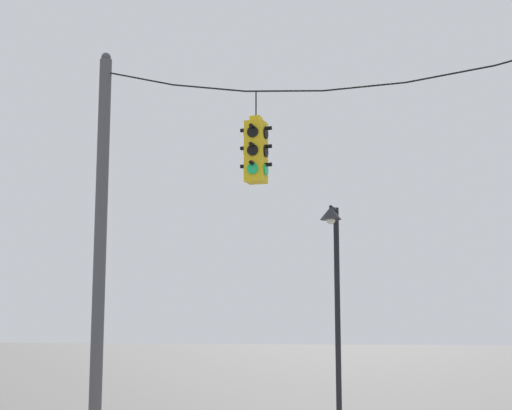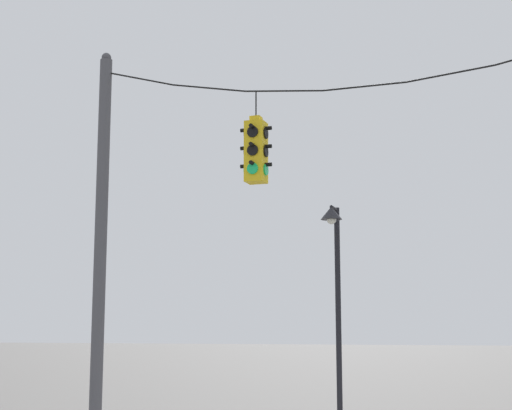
# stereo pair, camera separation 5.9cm
# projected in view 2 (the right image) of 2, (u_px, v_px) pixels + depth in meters

# --- Properties ---
(utility_pole_left) EXTENTS (0.23, 0.23, 7.35)m
(utility_pole_left) POSITION_uv_depth(u_px,v_px,m) (101.00, 242.00, 14.63)
(utility_pole_left) COLOR #4C4C51
(utility_pole_left) RESTS_ON ground_plane
(span_wire) EXTENTS (10.07, 0.03, 0.84)m
(span_wire) POSITION_uv_depth(u_px,v_px,m) (364.00, 71.00, 13.44)
(span_wire) COLOR black
(traffic_light_near_left_pole) EXTENTS (0.58, 0.58, 1.66)m
(traffic_light_near_left_pole) POSITION_uv_depth(u_px,v_px,m) (256.00, 151.00, 13.87)
(traffic_light_near_left_pole) COLOR yellow
(street_lamp) EXTENTS (0.46, 0.79, 4.69)m
(street_lamp) POSITION_uv_depth(u_px,v_px,m) (335.00, 264.00, 16.77)
(street_lamp) COLOR black
(street_lamp) RESTS_ON ground_plane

